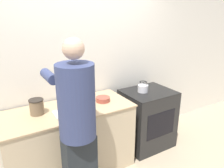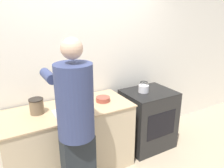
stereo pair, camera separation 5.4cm
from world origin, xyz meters
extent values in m
cube|color=silver|center=(0.00, 0.74, 1.30)|extent=(8.00, 0.05, 2.60)
cube|color=#C6B28E|center=(-0.41, 0.34, 0.44)|extent=(1.56, 0.67, 0.87)
cube|color=tan|center=(-0.41, 0.34, 0.88)|extent=(1.59, 0.70, 0.02)
cube|color=black|center=(0.83, 0.30, 0.44)|extent=(0.72, 0.61, 0.88)
cube|color=black|center=(0.83, 0.30, 0.89)|extent=(0.72, 0.61, 0.01)
cube|color=black|center=(0.83, 0.00, 0.48)|extent=(0.50, 0.01, 0.39)
cylinder|color=navy|center=(-0.52, -0.24, 1.22)|extent=(0.35, 0.35, 0.72)
sphere|color=#D1A889|center=(-0.52, -0.24, 1.71)|extent=(0.19, 0.19, 0.19)
cylinder|color=navy|center=(-0.67, 0.06, 1.41)|extent=(0.10, 0.30, 0.10)
cylinder|color=navy|center=(-0.37, 0.06, 1.41)|extent=(0.10, 0.30, 0.10)
cube|color=silver|center=(-0.46, 0.23, 0.90)|extent=(0.29, 0.22, 0.02)
cube|color=silver|center=(-0.40, 0.20, 0.91)|extent=(0.13, 0.04, 0.01)
cube|color=black|center=(-0.50, 0.20, 0.91)|extent=(0.08, 0.03, 0.01)
cylinder|color=silver|center=(0.74, 0.33, 0.95)|extent=(0.15, 0.15, 0.10)
cone|color=silver|center=(0.74, 0.33, 1.01)|extent=(0.12, 0.12, 0.03)
sphere|color=black|center=(0.74, 0.33, 1.03)|extent=(0.02, 0.02, 0.02)
torus|color=black|center=(0.74, 0.33, 1.04)|extent=(0.11, 0.11, 0.01)
cylinder|color=#9E4738|center=(0.07, 0.32, 0.92)|extent=(0.18, 0.18, 0.06)
cylinder|color=#756047|center=(-0.76, 0.39, 0.98)|extent=(0.16, 0.16, 0.17)
cylinder|color=#28231E|center=(-0.76, 0.39, 1.07)|extent=(0.16, 0.16, 0.01)
camera|label=1|loc=(-1.19, -2.00, 2.02)|focal=35.00mm
camera|label=2|loc=(-1.15, -2.03, 2.02)|focal=35.00mm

